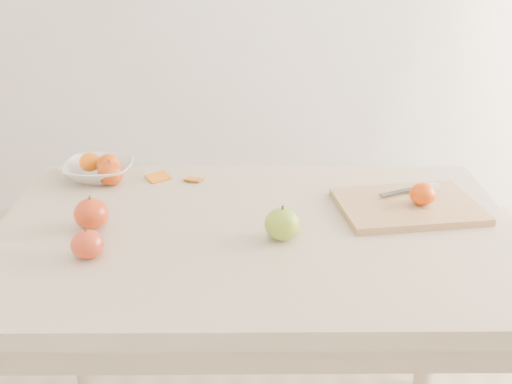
{
  "coord_description": "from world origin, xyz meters",
  "views": [
    {
      "loc": [
        -0.01,
        -1.32,
        1.41
      ],
      "look_at": [
        0.0,
        0.05,
        0.82
      ],
      "focal_mm": 45.0,
      "sensor_mm": 36.0,
      "label": 1
    }
  ],
  "objects": [
    {
      "name": "table",
      "position": [
        0.0,
        0.0,
        0.65
      ],
      "size": [
        1.2,
        0.8,
        0.75
      ],
      "color": "beige",
      "rests_on": "ground"
    },
    {
      "name": "cutting_board",
      "position": [
        0.37,
        0.1,
        0.76
      ],
      "size": [
        0.36,
        0.29,
        0.02
      ],
      "primitive_type": "cube",
      "rotation": [
        0.0,
        0.0,
        0.14
      ],
      "color": "tan",
      "rests_on": "table"
    },
    {
      "name": "board_tangerine",
      "position": [
        0.4,
        0.09,
        0.8
      ],
      "size": [
        0.06,
        0.06,
        0.05
      ],
      "primitive_type": "ellipsoid",
      "color": "#C74907",
      "rests_on": "cutting_board"
    },
    {
      "name": "fruit_bowl",
      "position": [
        -0.43,
        0.31,
        0.77
      ],
      "size": [
        0.18,
        0.18,
        0.05
      ],
      "primitive_type": "imported",
      "color": "white",
      "rests_on": "table"
    },
    {
      "name": "bowl_tangerine_near",
      "position": [
        -0.45,
        0.32,
        0.79
      ],
      "size": [
        0.06,
        0.06,
        0.05
      ],
      "primitive_type": "ellipsoid",
      "color": "#E46008",
      "rests_on": "fruit_bowl"
    },
    {
      "name": "bowl_tangerine_far",
      "position": [
        -0.4,
        0.3,
        0.8
      ],
      "size": [
        0.06,
        0.06,
        0.06
      ],
      "primitive_type": "ellipsoid",
      "color": "#E65E08",
      "rests_on": "fruit_bowl"
    },
    {
      "name": "orange_peel_a",
      "position": [
        -0.26,
        0.3,
        0.75
      ],
      "size": [
        0.07,
        0.07,
        0.01
      ],
      "primitive_type": "cube",
      "rotation": [
        0.21,
        0.0,
        0.65
      ],
      "color": "orange",
      "rests_on": "table"
    },
    {
      "name": "orange_peel_b",
      "position": [
        -0.17,
        0.29,
        0.75
      ],
      "size": [
        0.05,
        0.05,
        0.01
      ],
      "primitive_type": "cube",
      "rotation": [
        -0.14,
        0.0,
        -0.37
      ],
      "color": "#C6650D",
      "rests_on": "table"
    },
    {
      "name": "paring_knife",
      "position": [
        0.42,
        0.17,
        0.78
      ],
      "size": [
        0.16,
        0.08,
        0.01
      ],
      "color": "silver",
      "rests_on": "cutting_board"
    },
    {
      "name": "apple_green",
      "position": [
        0.06,
        -0.05,
        0.79
      ],
      "size": [
        0.08,
        0.08,
        0.07
      ],
      "primitive_type": "ellipsoid",
      "color": "#6B9C18",
      "rests_on": "table"
    },
    {
      "name": "apple_red_d",
      "position": [
        -0.38,
        0.01,
        0.79
      ],
      "size": [
        0.08,
        0.08,
        0.07
      ],
      "primitive_type": "ellipsoid",
      "color": "#9B1205",
      "rests_on": "table"
    },
    {
      "name": "apple_red_b",
      "position": [
        -0.35,
        -0.13,
        0.78
      ],
      "size": [
        0.07,
        0.07,
        0.06
      ],
      "primitive_type": "ellipsoid",
      "color": "maroon",
      "rests_on": "table"
    },
    {
      "name": "apple_red_a",
      "position": [
        -0.38,
        0.27,
        0.78
      ],
      "size": [
        0.07,
        0.07,
        0.06
      ],
      "primitive_type": "ellipsoid",
      "color": "#9A0E04",
      "rests_on": "table"
    }
  ]
}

